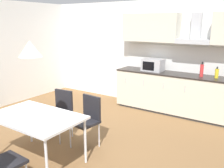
% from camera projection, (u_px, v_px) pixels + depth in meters
% --- Properties ---
extents(ground_plane, '(8.84, 8.14, 0.02)m').
position_uv_depth(ground_plane, '(80.00, 145.00, 4.32)').
color(ground_plane, brown).
extents(wall_back, '(7.07, 0.10, 2.58)m').
position_uv_depth(wall_back, '(151.00, 54.00, 6.24)').
color(wall_back, white).
rests_on(wall_back, ground_plane).
extents(kitchen_counter, '(3.44, 0.61, 0.94)m').
position_uv_depth(kitchen_counter, '(188.00, 95.00, 5.56)').
color(kitchen_counter, '#333333').
rests_on(kitchen_counter, ground_plane).
extents(backsplash_tile, '(3.42, 0.02, 0.60)m').
position_uv_depth(backsplash_tile, '(195.00, 60.00, 5.60)').
color(backsplash_tile, silver).
rests_on(backsplash_tile, kitchen_counter).
extents(upper_wall_cabinets, '(3.42, 0.40, 0.65)m').
position_uv_depth(upper_wall_cabinets, '(195.00, 29.00, 5.31)').
color(upper_wall_cabinets, beige).
extents(microwave, '(0.48, 0.35, 0.28)m').
position_uv_depth(microwave, '(153.00, 65.00, 5.89)').
color(microwave, '#ADADB2').
rests_on(microwave, kitchen_counter).
extents(bottle_yellow, '(0.08, 0.08, 0.23)m').
position_uv_depth(bottle_yellow, '(217.00, 73.00, 5.14)').
color(bottle_yellow, yellow).
rests_on(bottle_yellow, kitchen_counter).
extents(bottle_red, '(0.08, 0.08, 0.32)m').
position_uv_depth(bottle_red, '(202.00, 70.00, 5.27)').
color(bottle_red, red).
rests_on(bottle_red, kitchen_counter).
extents(dining_table, '(1.36, 0.87, 0.74)m').
position_uv_depth(dining_table, '(35.00, 119.00, 3.63)').
color(dining_table, white).
rests_on(dining_table, ground_plane).
extents(chair_far_left, '(0.43, 0.43, 0.87)m').
position_uv_depth(chair_far_left, '(61.00, 109.00, 4.50)').
color(chair_far_left, black).
rests_on(chair_far_left, ground_plane).
extents(chair_far_right, '(0.44, 0.44, 0.87)m').
position_uv_depth(chair_far_right, '(88.00, 116.00, 4.16)').
color(chair_far_right, black).
rests_on(chair_far_right, ground_plane).
extents(pendant_lamp, '(0.32, 0.32, 0.22)m').
position_uv_depth(pendant_lamp, '(30.00, 49.00, 3.39)').
color(pendant_lamp, silver).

